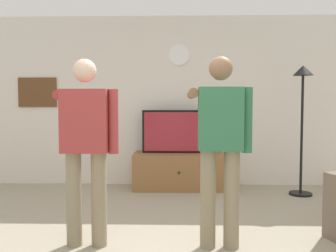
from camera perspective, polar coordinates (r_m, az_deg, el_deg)
The scene contains 8 objects.
back_wall at distance 5.87m, azimuth -0.11°, elevation 3.93°, with size 6.40×0.10×2.70m, color silver.
tv_stand at distance 5.61m, azimuth 1.72°, elevation -7.08°, with size 1.38×0.58×0.55m.
television at distance 5.58m, azimuth 1.73°, elevation -0.87°, with size 1.13×0.07×0.66m.
wall_clock at distance 5.86m, azimuth 1.74°, elevation 11.13°, with size 0.33×0.33×0.03m, color white.
framed_picture at distance 6.24m, azimuth -19.82°, elevation 5.01°, with size 0.62×0.04×0.47m, color brown.
floor_lamp at distance 5.48m, azimuth 20.38°, elevation 3.46°, with size 0.32×0.32×1.85m.
person_standing_nearer_lamp at distance 3.37m, azimuth -12.78°, elevation -2.26°, with size 0.60×0.78×1.70m.
person_standing_nearer_couch at distance 3.27m, azimuth 8.18°, elevation -2.33°, with size 0.56×0.78×1.72m.
Camera 1 is at (0.16, -2.92, 1.29)m, focal length 38.75 mm.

